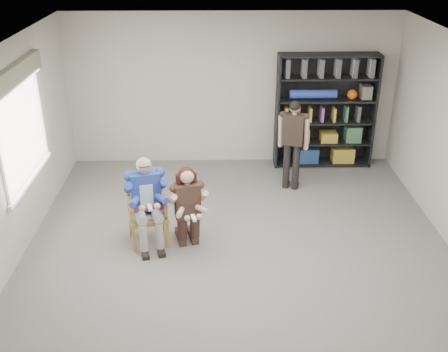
{
  "coord_description": "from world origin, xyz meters",
  "views": [
    {
      "loc": [
        -0.32,
        -5.8,
        4.14
      ],
      "look_at": [
        -0.2,
        0.6,
        1.05
      ],
      "focal_mm": 42.0,
      "sensor_mm": 36.0,
      "label": 1
    }
  ],
  "objects_px": {
    "kneeling_woman": "(188,209)",
    "standing_man": "(292,146)",
    "armchair": "(147,211)",
    "seated_man": "(147,201)",
    "bookshelf": "(325,111)"
  },
  "relations": [
    {
      "from": "armchair",
      "to": "kneeling_woman",
      "type": "distance_m",
      "value": 0.6
    },
    {
      "from": "kneeling_woman",
      "to": "standing_man",
      "type": "xyz_separation_m",
      "value": [
        1.68,
        1.78,
        0.19
      ]
    },
    {
      "from": "armchair",
      "to": "standing_man",
      "type": "height_order",
      "value": "standing_man"
    },
    {
      "from": "seated_man",
      "to": "bookshelf",
      "type": "bearing_deg",
      "value": 27.58
    },
    {
      "from": "kneeling_woman",
      "to": "bookshelf",
      "type": "xyz_separation_m",
      "value": [
        2.4,
        2.77,
        0.45
      ]
    },
    {
      "from": "armchair",
      "to": "seated_man",
      "type": "distance_m",
      "value": 0.15
    },
    {
      "from": "standing_man",
      "to": "bookshelf",
      "type": "bearing_deg",
      "value": 73.15
    },
    {
      "from": "kneeling_woman",
      "to": "standing_man",
      "type": "relative_size",
      "value": 0.76
    },
    {
      "from": "bookshelf",
      "to": "standing_man",
      "type": "height_order",
      "value": "bookshelf"
    },
    {
      "from": "bookshelf",
      "to": "armchair",
      "type": "bearing_deg",
      "value": -138.29
    },
    {
      "from": "kneeling_woman",
      "to": "bookshelf",
      "type": "bearing_deg",
      "value": 35.03
    },
    {
      "from": "seated_man",
      "to": "kneeling_woman",
      "type": "bearing_deg",
      "value": -25.82
    },
    {
      "from": "armchair",
      "to": "standing_man",
      "type": "distance_m",
      "value": 2.81
    },
    {
      "from": "armchair",
      "to": "seated_man",
      "type": "height_order",
      "value": "seated_man"
    },
    {
      "from": "seated_man",
      "to": "kneeling_woman",
      "type": "xyz_separation_m",
      "value": [
        0.58,
        -0.12,
        -0.06
      ]
    }
  ]
}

